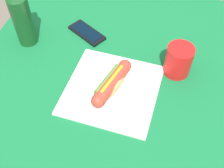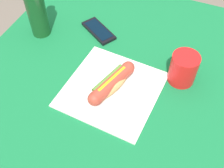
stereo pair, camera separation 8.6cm
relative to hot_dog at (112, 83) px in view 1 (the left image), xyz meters
The scene contains 7 objects.
ground_plane 0.77m from the hot_dog, 35.79° to the left, with size 6.00×6.00×0.00m, color #6B6056.
dining_table 0.20m from the hot_dog, 35.79° to the left, with size 0.98×0.84×0.73m.
paper_wrapper 0.03m from the hot_dog, 107.60° to the right, with size 0.28×0.28×0.01m, color silver.
hot_dog is the anchor object (origin of this frame).
cell_phone 0.28m from the hot_dog, 32.98° to the left, with size 0.13×0.16×0.01m.
soda_bottle 0.38m from the hot_dog, 66.83° to the left, with size 0.07×0.07×0.24m.
drinking_cup 0.23m from the hot_dog, 56.23° to the right, with size 0.09×0.09×0.10m, color red.
Camera 1 is at (-0.59, -0.18, 1.43)m, focal length 44.90 mm.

